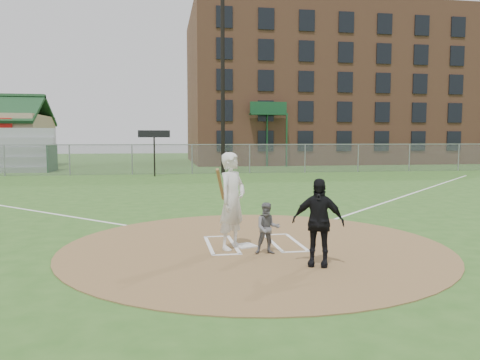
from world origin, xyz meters
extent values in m
plane|color=#305D1F|center=(0.00, 0.00, 0.00)|extent=(140.00, 140.00, 0.00)
cylinder|color=olive|center=(0.00, 0.00, 0.01)|extent=(8.40, 8.40, 0.02)
cube|color=silver|center=(-0.23, -0.06, 0.03)|extent=(0.53, 0.53, 0.03)
cube|color=white|center=(9.00, 9.00, 0.01)|extent=(17.04, 17.04, 0.01)
imported|color=slate|center=(0.11, -0.80, 0.55)|extent=(0.55, 0.45, 1.06)
imported|color=black|center=(0.83, -1.81, 0.84)|extent=(1.03, 0.76, 1.63)
cube|color=white|center=(-1.00, 0.15, 0.03)|extent=(0.08, 1.80, 0.01)
cube|color=white|center=(-0.45, 0.15, 0.03)|extent=(0.08, 1.80, 0.01)
cube|color=white|center=(-0.72, 1.05, 0.03)|extent=(0.62, 0.08, 0.01)
cube|color=white|center=(-0.72, -0.75, 0.03)|extent=(0.62, 0.08, 0.01)
cube|color=white|center=(1.00, 0.15, 0.03)|extent=(0.08, 1.80, 0.01)
cube|color=white|center=(0.45, 0.15, 0.03)|extent=(0.08, 1.80, 0.01)
cube|color=white|center=(0.72, 1.05, 0.03)|extent=(0.62, 0.08, 0.01)
cube|color=white|center=(0.72, -0.75, 0.03)|extent=(0.62, 0.08, 0.01)
imported|color=silver|center=(-0.54, -0.24, 1.05)|extent=(0.88, 0.88, 2.07)
cylinder|color=olive|center=(-0.84, -0.64, 1.45)|extent=(0.27, 0.59, 0.70)
cube|color=slate|center=(0.00, 22.00, 1.00)|extent=(56.00, 0.03, 2.00)
cube|color=gray|center=(0.00, 22.00, 2.00)|extent=(56.00, 0.06, 0.06)
cube|color=gray|center=(0.00, 22.00, 1.00)|extent=(56.08, 0.08, 2.00)
cube|color=#194728|center=(-10.00, 26.20, 1.00)|extent=(0.08, 3.20, 2.00)
cube|color=brown|center=(16.00, 38.00, 7.50)|extent=(30.00, 16.00, 15.00)
cube|color=black|center=(15.90, 29.94, 7.40)|extent=(26.60, 0.10, 12.20)
cube|color=#194728|center=(7.00, 29.34, 4.50)|extent=(3.20, 1.00, 0.15)
cube|color=#194728|center=(7.00, 29.84, 2.25)|extent=(0.12, 0.12, 4.50)
cube|color=#194728|center=(8.50, 28.89, 2.25)|extent=(0.12, 0.12, 4.50)
cube|color=#194728|center=(7.00, 29.34, 5.05)|extent=(3.20, 0.08, 1.00)
cylinder|color=black|center=(2.00, 21.00, 6.00)|extent=(0.26, 0.26, 12.00)
cylinder|color=black|center=(-2.50, 20.20, 1.30)|extent=(0.10, 0.10, 2.60)
cube|color=black|center=(-2.50, 20.20, 2.70)|extent=(2.00, 0.10, 0.45)
camera|label=1|loc=(-1.99, -9.99, 2.36)|focal=35.00mm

